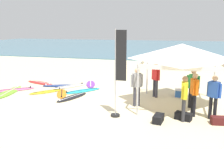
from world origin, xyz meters
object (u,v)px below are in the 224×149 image
person_blue (214,94)px  gear_bag_on_sand (158,119)px  surfboard_navy (61,85)px  surfboard_lime (9,92)px  canopy_tent (182,52)px  person_green (193,86)px  person_grey (137,84)px  surfboard_cyan (82,91)px  surfboard_black (72,97)px  surfboard_white (70,86)px  gear_bag_by_pole (220,121)px  person_orange (194,92)px  gear_bag_near_tent (183,116)px  surfboard_red (40,83)px  banner_flag (118,77)px  person_red (156,78)px  surfboard_purple (91,84)px  surfboard_yellow (47,92)px  surfboard_orange (62,94)px  cooler_box (180,93)px  surfboard_pink (12,90)px  person_yellow (184,95)px

person_blue → gear_bag_on_sand: person_blue is taller
surfboard_navy → gear_bag_on_sand: bearing=-34.9°
surfboard_lime → gear_bag_on_sand: size_ratio=4.36×
canopy_tent → person_green: size_ratio=1.98×
person_grey → gear_bag_on_sand: 2.13m
surfboard_navy → person_grey: (4.90, -2.53, 0.95)m
surfboard_cyan → surfboard_black: size_ratio=0.98×
surfboard_white → gear_bag_by_pole: 8.48m
surfboard_navy → gear_bag_on_sand: gear_bag_on_sand is taller
surfboard_navy → person_grey: person_grey is taller
person_orange → gear_bag_near_tent: (-0.37, -0.53, -0.85)m
surfboard_red → banner_flag: banner_flag is taller
banner_flag → gear_bag_by_pole: size_ratio=5.67×
surfboard_navy → gear_bag_by_pole: (8.13, -3.81, 0.10)m
surfboard_red → person_green: 9.24m
person_red → surfboard_purple: bearing=157.1°
banner_flag → surfboard_cyan: bearing=131.2°
banner_flag → surfboard_yellow: bearing=151.0°
person_grey → gear_bag_near_tent: size_ratio=2.85×
person_green → person_red: same height
surfboard_black → surfboard_red: bearing=142.8°
surfboard_cyan → person_red: (3.94, -0.06, 0.95)m
surfboard_black → surfboard_orange: size_ratio=1.07×
surfboard_white → surfboard_cyan: bearing=-36.4°
person_red → cooler_box: bearing=15.4°
canopy_tent → surfboard_white: bearing=162.5°
person_blue → person_grey: 3.14m
person_blue → surfboard_black: bearing=168.4°
banner_flag → person_red: bearing=69.2°
surfboard_cyan → surfboard_pink: 3.87m
surfboard_purple → person_blue: person_blue is taller
canopy_tent → surfboard_black: canopy_tent is taller
surfboard_navy → surfboard_black: size_ratio=1.11×
surfboard_black → person_red: bearing=17.0°
surfboard_navy → gear_bag_on_sand: size_ratio=3.74×
canopy_tent → person_orange: canopy_tent is taller
surfboard_red → surfboard_orange: size_ratio=1.14×
surfboard_black → gear_bag_by_pole: size_ratio=3.37×
surfboard_pink → person_orange: person_orange is taller
surfboard_red → gear_bag_by_pole: size_ratio=3.58×
surfboard_purple → gear_bag_by_pole: 8.03m
gear_bag_by_pole → surfboard_navy: bearing=154.9°
surfboard_orange → surfboard_black: bearing=-31.8°
surfboard_yellow → person_yellow: (6.99, -2.34, 0.95)m
surfboard_white → surfboard_black: 2.34m
person_orange → gear_bag_by_pole: 1.39m
surfboard_purple → surfboard_pink: (-3.72, -2.40, -0.00)m
surfboard_pink → gear_bag_near_tent: gear_bag_near_tent is taller
person_red → person_green: bearing=-37.8°
surfboard_purple → surfboard_cyan: bearing=-87.1°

